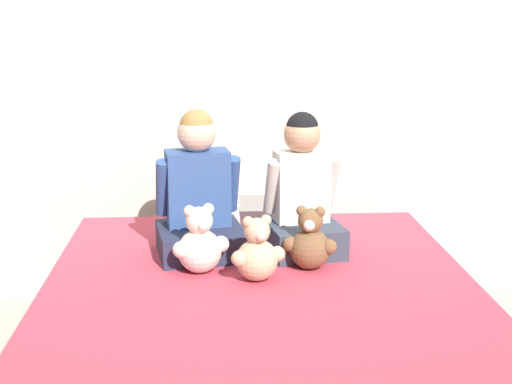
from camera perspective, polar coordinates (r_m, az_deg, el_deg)
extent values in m
cube|color=beige|center=(3.58, -0.79, 10.97)|extent=(8.00, 0.06, 2.50)
cube|color=#997F60|center=(2.80, 0.46, -14.67)|extent=(1.65, 1.99, 0.21)
cube|color=white|center=(2.70, 0.47, -10.61)|extent=(1.61, 1.95, 0.23)
cube|color=#C64256|center=(2.64, 0.48, -8.10)|extent=(1.63, 1.97, 0.03)
cube|color=#282D47|center=(2.99, -4.46, -3.94)|extent=(0.39, 0.38, 0.12)
cube|color=#33518E|center=(2.98, -4.68, 0.33)|extent=(0.28, 0.18, 0.32)
sphere|color=beige|center=(2.93, -4.77, 4.72)|extent=(0.16, 0.16, 0.16)
sphere|color=#A37A42|center=(2.93, -4.78, 5.26)|extent=(0.14, 0.14, 0.14)
cylinder|color=#33518E|center=(2.96, -7.49, 0.32)|extent=(0.08, 0.15, 0.26)
cylinder|color=#33518E|center=(3.00, -1.92, 0.63)|extent=(0.08, 0.15, 0.26)
cube|color=#384251|center=(3.01, 3.84, -3.70)|extent=(0.35, 0.35, 0.13)
cube|color=silver|center=(3.00, 3.64, 0.44)|extent=(0.24, 0.16, 0.30)
sphere|color=tan|center=(2.95, 3.71, 4.60)|extent=(0.15, 0.15, 0.15)
sphere|color=black|center=(2.95, 3.72, 5.12)|extent=(0.14, 0.14, 0.14)
cylinder|color=silver|center=(2.96, 1.30, 0.44)|extent=(0.08, 0.14, 0.24)
cylinder|color=silver|center=(3.03, 5.94, 0.71)|extent=(0.08, 0.14, 0.24)
sphere|color=silver|center=(2.79, -4.52, -4.72)|extent=(0.17, 0.17, 0.17)
sphere|color=silver|center=(2.75, -4.57, -2.28)|extent=(0.11, 0.11, 0.11)
sphere|color=white|center=(2.71, -4.24, -2.64)|extent=(0.05, 0.05, 0.05)
sphere|color=silver|center=(2.73, -5.35, -1.53)|extent=(0.04, 0.04, 0.04)
sphere|color=silver|center=(2.75, -3.84, -1.36)|extent=(0.04, 0.04, 0.04)
sphere|color=silver|center=(2.74, -6.03, -4.62)|extent=(0.07, 0.07, 0.07)
sphere|color=silver|center=(2.79, -2.83, -4.19)|extent=(0.07, 0.07, 0.07)
sphere|color=brown|center=(2.83, 4.34, -4.57)|extent=(0.16, 0.16, 0.16)
sphere|color=brown|center=(2.79, 4.38, -2.32)|extent=(0.10, 0.10, 0.10)
sphere|color=white|center=(2.75, 4.27, -2.67)|extent=(0.05, 0.05, 0.05)
sphere|color=brown|center=(2.79, 3.66, -1.52)|extent=(0.04, 0.04, 0.04)
sphere|color=brown|center=(2.78, 5.14, -1.59)|extent=(0.04, 0.04, 0.04)
sphere|color=brown|center=(2.82, 2.76, -4.19)|extent=(0.06, 0.06, 0.06)
sphere|color=brown|center=(2.80, 5.87, -4.37)|extent=(0.06, 0.06, 0.06)
sphere|color=#D1B78E|center=(2.70, 0.08, -5.46)|extent=(0.16, 0.16, 0.16)
sphere|color=#D1B78E|center=(2.66, 0.08, -3.13)|extent=(0.10, 0.10, 0.10)
sphere|color=beige|center=(2.63, 0.39, -3.49)|extent=(0.04, 0.04, 0.04)
sphere|color=#D1B78E|center=(2.64, -0.65, -2.41)|extent=(0.04, 0.04, 0.04)
sphere|color=#D1B78E|center=(2.66, 0.80, -2.26)|extent=(0.04, 0.04, 0.04)
sphere|color=#D1B78E|center=(2.66, -1.36, -5.34)|extent=(0.06, 0.06, 0.06)
sphere|color=#D1B78E|center=(2.70, 1.72, -4.98)|extent=(0.06, 0.06, 0.06)
cube|color=white|center=(3.39, -0.49, -1.75)|extent=(0.51, 0.30, 0.11)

